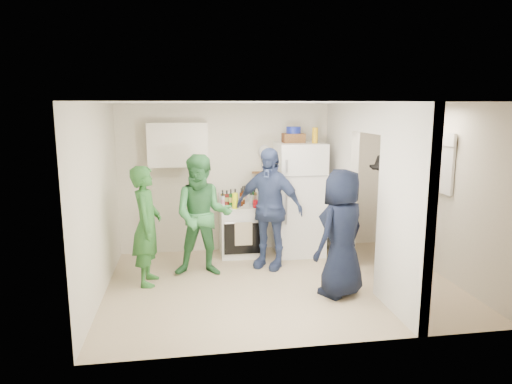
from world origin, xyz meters
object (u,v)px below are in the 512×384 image
stove (241,230)px  blue_bowl (294,130)px  person_green_left (147,226)px  yellow_cup_stack_top (315,135)px  fridge (299,199)px  person_nook (389,209)px  person_green_center (203,216)px  person_denim (269,208)px  person_navy (341,233)px  wicker_basket (293,138)px

stove → blue_bowl: (0.88, 0.02, 1.65)m
blue_bowl → person_green_left: blue_bowl is taller
stove → yellow_cup_stack_top: size_ratio=3.40×
fridge → person_nook: fridge is taller
person_nook → person_green_center: bearing=-56.3°
person_green_left → person_denim: bearing=-72.6°
fridge → person_denim: bearing=-136.5°
person_green_center → person_nook: person_green_center is taller
person_denim → person_green_center: bearing=-134.7°
blue_bowl → person_green_center: 2.11m
person_navy → yellow_cup_stack_top: bearing=-127.5°
fridge → wicker_basket: 1.02m
person_green_center → person_denim: 1.03m
stove → blue_bowl: blue_bowl is taller
stove → person_denim: person_denim is taller
blue_bowl → person_nook: 1.97m
fridge → person_navy: (0.11, -1.80, -0.10)m
fridge → person_nook: (1.23, -0.78, -0.05)m
person_green_left → person_green_center: size_ratio=0.93×
person_green_left → person_nook: 3.65m
fridge → person_green_left: fridge is taller
wicker_basket → blue_bowl: (0.00, 0.00, 0.13)m
stove → wicker_basket: bearing=1.3°
person_green_center → person_navy: bearing=-24.3°
person_denim → person_nook: (1.86, -0.19, -0.04)m
person_nook → stove: bearing=-76.6°
person_green_left → stove: bearing=-49.8°
wicker_basket → person_nook: 1.89m
person_denim → person_navy: size_ratio=1.10×
fridge → wicker_basket: bearing=153.4°
yellow_cup_stack_top → person_green_center: (-1.85, -0.69, -1.10)m
stove → person_navy: bearing=-59.3°
person_denim → wicker_basket: bearing=85.1°
stove → person_denim: size_ratio=0.46×
person_navy → fridge: bearing=-120.4°
blue_bowl → person_green_left: 2.83m
wicker_basket → person_green_center: bearing=-151.3°
person_green_center → wicker_basket: bearing=34.5°
yellow_cup_stack_top → person_nook: 1.65m
fridge → yellow_cup_stack_top: 1.09m
stove → person_denim: (0.35, -0.62, 0.50)m
person_green_left → person_nook: bearing=-82.1°
person_green_center → person_green_left: bearing=-158.6°
person_nook → person_denim: bearing=-62.2°
blue_bowl → person_nook: size_ratio=0.14×
wicker_basket → blue_bowl: bearing=0.0°
wicker_basket → stove: bearing=-178.7°
yellow_cup_stack_top → person_green_center: 2.26m
person_green_left → person_navy: person_navy is taller
blue_bowl → wicker_basket: bearing=0.0°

